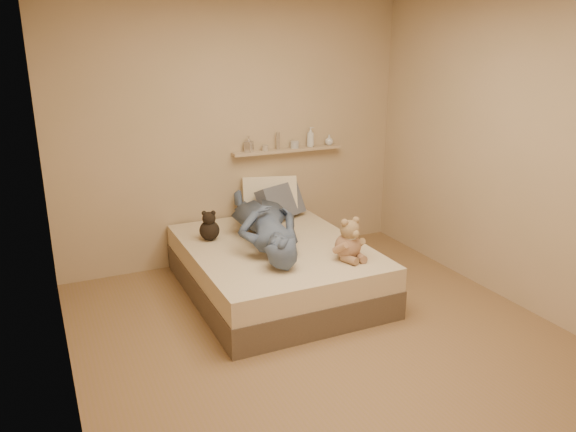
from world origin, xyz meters
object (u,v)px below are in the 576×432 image
pillow_grey (281,202)px  wall_shelf (288,150)px  pillow_cream (270,196)px  bed (275,268)px  dark_plush (209,227)px  person (265,223)px  teddy_bear (349,242)px  game_console (284,253)px

pillow_grey → wall_shelf: (0.18, 0.22, 0.48)m
pillow_cream → bed: bearing=-110.3°
dark_plush → person: 0.51m
dark_plush → wall_shelf: wall_shelf is taller
pillow_grey → person: bearing=-125.6°
pillow_grey → person: (-0.42, -0.59, 0.01)m
dark_plush → teddy_bear: bearing=-45.9°
teddy_bear → wall_shelf: 1.57m
pillow_cream → wall_shelf: wall_shelf is taller
game_console → pillow_cream: size_ratio=0.34×
game_console → teddy_bear: (0.60, 0.01, -0.00)m
bed → wall_shelf: wall_shelf is taller
game_console → dark_plush: (-0.31, 0.94, -0.03)m
teddy_bear → dark_plush: size_ratio=1.30×
person → wall_shelf: wall_shelf is taller
bed → pillow_grey: pillow_grey is taller
person → dark_plush: bearing=-19.5°
game_console → wall_shelf: 1.72m
game_console → person: bearing=79.7°
game_console → person: (0.12, 0.68, 0.03)m
game_console → dark_plush: bearing=108.3°
teddy_bear → pillow_grey: teddy_bear is taller
teddy_bear → dark_plush: (-0.91, 0.94, -0.03)m
game_console → bed: bearing=73.1°
bed → pillow_cream: bearing=69.7°
pillow_cream → wall_shelf: size_ratio=0.46×
game_console → teddy_bear: teddy_bear is taller
bed → game_console: size_ratio=10.27×
dark_plush → pillow_cream: (0.79, 0.46, 0.08)m
game_console → wall_shelf: size_ratio=0.15×
bed → game_console: bearing=-106.9°
wall_shelf → bed: bearing=-121.2°
dark_plush → bed: bearing=-37.1°
pillow_grey → wall_shelf: bearing=50.6°
dark_plush → person: person is taller
teddy_bear → wall_shelf: wall_shelf is taller
game_console → pillow_grey: (0.54, 1.26, 0.02)m
dark_plush → pillow_grey: (0.86, 0.32, 0.05)m
person → wall_shelf: (0.60, 0.81, 0.47)m
bed → teddy_bear: 0.80m
game_console → person: size_ratio=0.12×
teddy_bear → pillow_cream: bearing=94.7°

